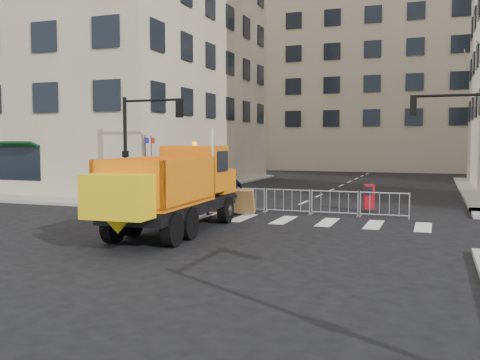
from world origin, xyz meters
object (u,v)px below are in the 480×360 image
(cop_b, at_px, (206,196))
(newspaper_box, at_px, (369,197))
(cop_a, at_px, (227,192))
(plow_truck, at_px, (173,187))
(cop_c, at_px, (234,192))
(worker, at_px, (178,182))

(cop_b, relative_size, newspaper_box, 1.49)
(cop_a, bearing_deg, plow_truck, 92.77)
(cop_c, height_order, newspaper_box, cop_c)
(worker, height_order, newspaper_box, worker)
(cop_c, xyz_separation_m, newspaper_box, (5.55, 2.84, -0.26))
(cop_a, height_order, cop_c, cop_c)
(worker, distance_m, newspaper_box, 9.73)
(cop_a, xyz_separation_m, worker, (-3.81, 2.74, 0.18))
(cop_a, distance_m, newspaper_box, 6.50)
(cop_b, distance_m, cop_c, 1.24)
(cop_b, height_order, cop_c, cop_c)
(cop_b, distance_m, newspaper_box, 7.46)
(cop_b, xyz_separation_m, newspaper_box, (6.68, 3.31, -0.12))
(plow_truck, height_order, worker, plow_truck)
(plow_truck, height_order, cop_b, plow_truck)
(plow_truck, relative_size, cop_b, 5.86)
(cop_c, bearing_deg, newspaper_box, 144.72)
(newspaper_box, bearing_deg, cop_b, -167.93)
(cop_c, bearing_deg, plow_truck, 25.09)
(cop_c, distance_m, newspaper_box, 6.24)
(plow_truck, relative_size, worker, 4.96)
(cop_a, height_order, cop_b, cop_a)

